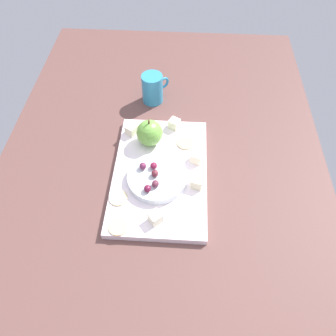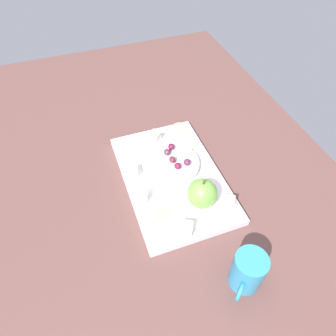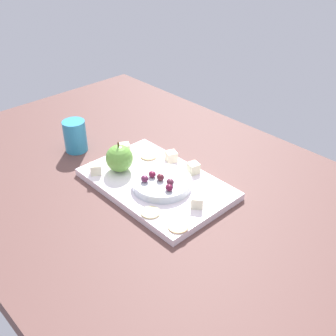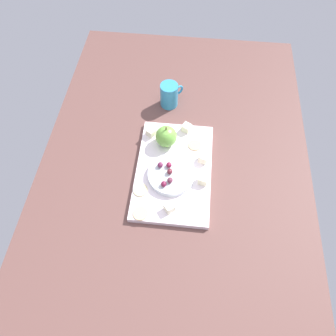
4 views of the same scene
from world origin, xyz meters
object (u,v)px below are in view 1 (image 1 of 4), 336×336
Objects in this scene: platter at (161,174)px; cracker_1 at (118,227)px; cheese_cube_1 at (174,124)px; serving_dish at (157,179)px; cheese_cube_3 at (157,218)px; cheese_cube_4 at (131,130)px; grape_4 at (147,189)px; cup at (153,88)px; cracker_0 at (185,143)px; grape_1 at (155,184)px; cheese_cube_2 at (197,182)px; cheese_cube_0 at (197,157)px; grape_0 at (155,174)px; cracker_2 at (118,198)px; apple_whole at (150,133)px; grape_3 at (143,166)px; grape_2 at (154,166)px.

cracker_1 is (-16.82, 8.65, 1.16)cm from platter.
serving_dish is at bearing 170.03° from cheese_cube_1.
cheese_cube_3 is 29.59cm from cheese_cube_4.
grape_4 is 0.21× the size of cup.
cracker_0 is (-6.41, -3.42, -1.20)cm from cheese_cube_1.
grape_1 is (-2.77, 0.09, 1.88)cm from serving_dish.
platter is 13.64× the size of cheese_cube_2.
grape_4 is (-11.87, 12.03, 1.52)cm from cheese_cube_0.
cheese_cube_1 is 1.44× the size of grape_0.
cheese_cube_2 is 14.15cm from cheese_cube_3.
grape_0 reaches higher than platter.
cup is (47.32, -3.97, 2.59)cm from cracker_1.
cracker_0 and cracker_2 have the same top height.
serving_dish is 18.82cm from cheese_cube_4.
grape_1 is at bearing 172.48° from platter.
apple_whole reaches higher than cheese_cube_2.
cracker_2 is at bearing 8.63° from cracker_1.
cheese_cube_1 is (19.88, -3.49, 0.36)cm from serving_dish.
grape_4 is (-4.31, 1.89, 1.88)cm from serving_dish.
cracker_0 reaches higher than platter.
cheese_cube_3 is (-31.17, 2.52, 0.00)cm from cheese_cube_1.
grape_0 is 1.00× the size of grape_3.
serving_dish is 7.81× the size of grape_2.
grape_3 is (-5.02, 13.89, 1.55)cm from cheese_cube_0.
serving_dish is 3.34× the size of cracker_2.
grape_2 is (-10.76, -2.04, -0.78)cm from apple_whole.
platter is 5.96cm from grape_3.
grape_3 is (2.21, 3.28, -0.01)cm from grape_0.
serving_dish is (-3.17, 0.69, 2.01)cm from platter.
cracker_1 is at bearing 151.83° from grape_0.
grape_3 is at bearing -179.58° from cup.
cracker_2 is at bearing 122.12° from serving_dish.
cheese_cube_3 is at bearing -161.12° from grape_3.
platter is at bearing 1.11° from cheese_cube_3.
cracker_0 is at bearing -44.30° from grape_3.
apple_whole is 25.32cm from cheese_cube_3.
cracker_1 is 2.34× the size of grape_2.
cracker_1 is at bearing 125.43° from cheese_cube_2.
cup is at bearing 3.15° from grape_4.
cracker_2 is at bearing 146.89° from grape_3.
cup is (30.82, 2.99, -0.08)cm from grape_2.
apple_whole is 14.68cm from cheese_cube_0.
apple_whole is at bearing 10.76° from grape_2.
grape_4 is at bearing 106.67° from cheese_cube_2.
grape_0 is at bearing 124.27° from cheese_cube_0.
cracker_1 is at bearing 144.14° from grape_1.
apple_whole reaches higher than cracker_2.
cheese_cube_0 is 1.44× the size of grape_0.
grape_2 is (-10.62, 7.91, 2.67)cm from cracker_0.
cracker_2 is at bearing 172.53° from cup.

